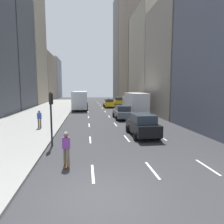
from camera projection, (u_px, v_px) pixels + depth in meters
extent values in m
plane|color=#333335|center=(100.00, 197.00, 7.12)|extent=(160.00, 160.00, 0.00)
cube|color=gray|center=(46.00, 111.00, 32.82)|extent=(8.00, 66.00, 0.15)
cube|color=white|center=(93.00, 173.00, 9.06)|extent=(0.12, 2.00, 0.01)
cube|color=white|center=(90.00, 140.00, 14.97)|extent=(0.12, 2.00, 0.01)
cube|color=white|center=(89.00, 125.00, 20.88)|extent=(0.12, 2.00, 0.01)
cube|color=white|center=(88.00, 117.00, 26.79)|extent=(0.12, 2.00, 0.01)
cube|color=white|center=(88.00, 112.00, 32.70)|extent=(0.12, 2.00, 0.01)
cube|color=white|center=(88.00, 108.00, 38.61)|extent=(0.12, 2.00, 0.01)
cube|color=white|center=(88.00, 106.00, 44.52)|extent=(0.12, 2.00, 0.01)
cube|color=white|center=(87.00, 103.00, 50.43)|extent=(0.12, 2.00, 0.01)
cube|color=white|center=(87.00, 102.00, 56.33)|extent=(0.12, 2.00, 0.01)
cube|color=white|center=(152.00, 170.00, 9.41)|extent=(0.12, 2.00, 0.01)
cube|color=white|center=(127.00, 138.00, 15.32)|extent=(0.12, 2.00, 0.01)
cube|color=white|center=(116.00, 124.00, 21.23)|extent=(0.12, 2.00, 0.01)
cube|color=white|center=(109.00, 117.00, 27.14)|extent=(0.12, 2.00, 0.01)
cube|color=white|center=(105.00, 112.00, 33.05)|extent=(0.12, 2.00, 0.01)
cube|color=white|center=(102.00, 108.00, 38.96)|extent=(0.12, 2.00, 0.01)
cube|color=white|center=(100.00, 105.00, 44.87)|extent=(0.12, 2.00, 0.01)
cube|color=white|center=(99.00, 103.00, 50.78)|extent=(0.12, 2.00, 0.01)
cube|color=white|center=(97.00, 102.00, 56.69)|extent=(0.12, 2.00, 0.01)
cube|color=white|center=(207.00, 167.00, 9.77)|extent=(0.12, 2.00, 0.01)
cube|color=white|center=(162.00, 137.00, 15.68)|extent=(0.12, 2.00, 0.01)
cube|color=white|center=(141.00, 124.00, 21.59)|extent=(0.12, 2.00, 0.01)
cube|color=white|center=(129.00, 116.00, 27.50)|extent=(0.12, 2.00, 0.01)
cube|color=white|center=(122.00, 111.00, 33.40)|extent=(0.12, 2.00, 0.01)
cube|color=white|center=(116.00, 108.00, 39.31)|extent=(0.12, 2.00, 0.01)
cube|color=white|center=(112.00, 105.00, 45.22)|extent=(0.12, 2.00, 0.01)
cube|color=white|center=(109.00, 103.00, 51.13)|extent=(0.12, 2.00, 0.01)
cube|color=white|center=(107.00, 102.00, 57.04)|extent=(0.12, 2.00, 0.01)
cube|color=#4C515B|center=(11.00, 49.00, 36.32)|extent=(6.00, 10.51, 21.98)
cube|color=#A89E89|center=(28.00, 29.00, 47.57)|extent=(6.00, 12.30, 35.88)
cube|color=gray|center=(43.00, 78.00, 63.83)|extent=(6.00, 17.01, 14.47)
cube|color=gray|center=(52.00, 78.00, 79.63)|extent=(6.00, 14.45, 15.50)
cube|color=gray|center=(176.00, 61.00, 27.63)|extent=(6.00, 10.15, 15.30)
cube|color=#A89E89|center=(150.00, 60.00, 38.70)|extent=(6.00, 12.20, 18.62)
cube|color=gray|center=(134.00, 31.00, 50.95)|extent=(6.00, 13.57, 36.83)
cube|color=slate|center=(125.00, 49.00, 64.05)|extent=(6.00, 11.86, 32.51)
cube|color=yellow|center=(118.00, 102.00, 46.45)|extent=(1.80, 4.40, 0.76)
cube|color=#28333D|center=(118.00, 99.00, 46.11)|extent=(1.58, 2.29, 0.64)
cube|color=#F2E599|center=(118.00, 97.00, 46.06)|extent=(0.44, 0.20, 0.14)
cylinder|color=black|center=(113.00, 103.00, 47.73)|extent=(0.22, 0.66, 0.66)
cylinder|color=black|center=(121.00, 103.00, 47.95)|extent=(0.22, 0.66, 0.66)
cylinder|color=black|center=(115.00, 104.00, 45.04)|extent=(0.22, 0.66, 0.66)
cylinder|color=black|center=(123.00, 104.00, 45.27)|extent=(0.22, 0.66, 0.66)
cube|color=yellow|center=(109.00, 104.00, 40.23)|extent=(1.80, 4.40, 0.76)
cube|color=#28333D|center=(109.00, 100.00, 39.88)|extent=(1.58, 2.29, 0.64)
cube|color=#F2E599|center=(109.00, 99.00, 39.84)|extent=(0.44, 0.20, 0.14)
cylinder|color=black|center=(104.00, 105.00, 41.50)|extent=(0.22, 0.66, 0.66)
cylinder|color=black|center=(112.00, 105.00, 41.73)|extent=(0.22, 0.66, 0.66)
cylinder|color=black|center=(105.00, 106.00, 38.81)|extent=(0.22, 0.66, 0.66)
cylinder|color=black|center=(114.00, 106.00, 39.04)|extent=(0.22, 0.66, 0.66)
cube|color=black|center=(142.00, 127.00, 16.12)|extent=(1.80, 4.47, 0.84)
cube|color=#28333D|center=(143.00, 118.00, 15.77)|extent=(1.58, 2.32, 0.64)
cylinder|color=black|center=(128.00, 129.00, 17.42)|extent=(0.22, 0.66, 0.66)
cylinder|color=black|center=(148.00, 128.00, 17.65)|extent=(0.22, 0.66, 0.66)
cylinder|color=black|center=(135.00, 136.00, 14.69)|extent=(0.22, 0.66, 0.66)
cylinder|color=black|center=(159.00, 135.00, 14.92)|extent=(0.22, 0.66, 0.66)
cube|color=#565B66|center=(122.00, 113.00, 25.12)|extent=(1.80, 4.56, 0.74)
cube|color=#28333D|center=(123.00, 108.00, 24.77)|extent=(1.58, 2.37, 0.64)
cylinder|color=black|center=(114.00, 115.00, 26.44)|extent=(0.22, 0.66, 0.66)
cylinder|color=black|center=(127.00, 115.00, 26.67)|extent=(0.22, 0.66, 0.66)
cylinder|color=black|center=(117.00, 118.00, 23.66)|extent=(0.22, 0.66, 0.66)
cylinder|color=black|center=(132.00, 118.00, 23.88)|extent=(0.22, 0.66, 0.66)
cube|color=silver|center=(80.00, 99.00, 37.59)|extent=(2.50, 11.60, 2.90)
cube|color=#28333D|center=(81.00, 96.00, 43.21)|extent=(2.30, 0.12, 1.40)
cube|color=#28333D|center=(74.00, 97.00, 37.40)|extent=(0.08, 9.86, 1.10)
cube|color=yellow|center=(81.00, 92.00, 43.11)|extent=(1.50, 0.10, 0.36)
cylinder|color=black|center=(75.00, 105.00, 41.13)|extent=(0.30, 1.00, 1.00)
cylinder|color=black|center=(87.00, 104.00, 41.45)|extent=(0.30, 1.00, 1.00)
cylinder|color=black|center=(73.00, 108.00, 34.45)|extent=(0.30, 1.00, 1.00)
cylinder|color=black|center=(87.00, 108.00, 34.76)|extent=(0.30, 1.00, 1.00)
cube|color=silver|center=(130.00, 102.00, 33.46)|extent=(2.10, 2.40, 2.10)
cube|color=#28333D|center=(128.00, 100.00, 34.56)|extent=(1.90, 0.10, 0.90)
cube|color=white|center=(136.00, 102.00, 29.29)|extent=(2.30, 6.00, 2.70)
cylinder|color=black|center=(124.00, 109.00, 33.45)|extent=(0.28, 0.90, 0.90)
cylinder|color=black|center=(136.00, 108.00, 33.72)|extent=(0.28, 0.90, 0.90)
cylinder|color=black|center=(130.00, 112.00, 28.12)|extent=(0.28, 0.90, 0.90)
cylinder|color=black|center=(146.00, 112.00, 28.41)|extent=(0.28, 0.90, 0.90)
cube|color=brown|center=(67.00, 165.00, 9.90)|extent=(0.24, 0.80, 0.03)
cylinder|color=black|center=(67.00, 164.00, 10.17)|extent=(0.18, 0.05, 0.05)
cylinder|color=black|center=(66.00, 168.00, 9.62)|extent=(0.18, 0.05, 0.05)
cylinder|color=brown|center=(65.00, 156.00, 9.95)|extent=(0.14, 0.14, 0.84)
cylinder|color=brown|center=(68.00, 157.00, 9.74)|extent=(0.14, 0.14, 0.84)
cube|color=#72338C|center=(66.00, 143.00, 9.76)|extent=(0.36, 0.22, 0.56)
sphere|color=brown|center=(66.00, 135.00, 9.71)|extent=(0.22, 0.22, 0.22)
sphere|color=#B2AD9E|center=(66.00, 134.00, 9.71)|extent=(0.20, 0.20, 0.20)
cylinder|color=brown|center=(39.00, 123.00, 18.57)|extent=(0.14, 0.14, 0.86)
cylinder|color=brown|center=(41.00, 123.00, 18.59)|extent=(0.14, 0.14, 0.86)
cube|color=#2D4CA5|center=(39.00, 116.00, 18.49)|extent=(0.36, 0.22, 0.56)
sphere|color=brown|center=(39.00, 112.00, 18.45)|extent=(0.22, 0.22, 0.22)
cylinder|color=black|center=(51.00, 120.00, 13.08)|extent=(0.12, 0.12, 3.60)
cube|color=black|center=(51.00, 99.00, 13.09)|extent=(0.24, 0.20, 0.72)
sphere|color=red|center=(51.00, 95.00, 13.18)|extent=(0.14, 0.14, 0.14)
sphere|color=#4C3F14|center=(51.00, 99.00, 13.20)|extent=(0.14, 0.14, 0.14)
sphere|color=#198C2D|center=(51.00, 102.00, 13.23)|extent=(0.14, 0.14, 0.14)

